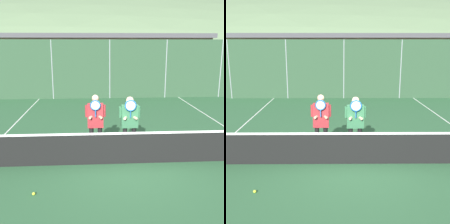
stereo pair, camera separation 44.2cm
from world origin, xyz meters
TOP-DOWN VIEW (x-y plane):
  - ground_plane at (0.00, 0.00)m, footprint 120.00×120.00m
  - hill_distant at (0.00, 52.49)m, footprint 123.04×68.36m
  - clubhouse_building at (-0.33, 18.56)m, footprint 18.89×5.50m
  - fence_back at (0.00, 9.51)m, footprint 20.25×0.06m
  - tennis_net at (0.00, 0.00)m, footprint 11.34×0.09m
  - court_line_left_sideline at (-4.22, 3.00)m, footprint 0.05×16.00m
  - player_leftmost at (-0.92, 0.62)m, footprint 0.59×0.34m
  - player_center_left at (0.07, 0.67)m, footprint 0.62×0.34m
  - car_far_left at (-4.91, 12.69)m, footprint 4.46×2.00m
  - car_left_of_center at (0.48, 12.47)m, footprint 4.76×2.06m
  - car_center at (5.75, 12.43)m, footprint 4.22×1.91m
  - tennis_ball_on_court at (-2.30, -1.52)m, footprint 0.07×0.07m

SIDE VIEW (x-z plane):
  - ground_plane at x=0.00m, z-range 0.00..0.00m
  - hill_distant at x=0.00m, z-range -11.96..11.96m
  - court_line_left_sideline at x=-4.22m, z-range 0.00..0.01m
  - tennis_ball_on_court at x=-2.30m, z-range 0.00..0.07m
  - tennis_net at x=0.00m, z-range -0.03..0.97m
  - car_center at x=5.75m, z-range 0.02..1.73m
  - car_far_left at x=-4.91m, z-range 0.02..1.79m
  - car_left_of_center at x=0.48m, z-range 0.01..1.86m
  - player_center_left at x=0.07m, z-range 0.18..1.92m
  - player_leftmost at x=-0.92m, z-range 0.16..1.98m
  - fence_back at x=0.00m, z-range 0.00..3.44m
  - clubhouse_building at x=-0.33m, z-range 0.02..4.04m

